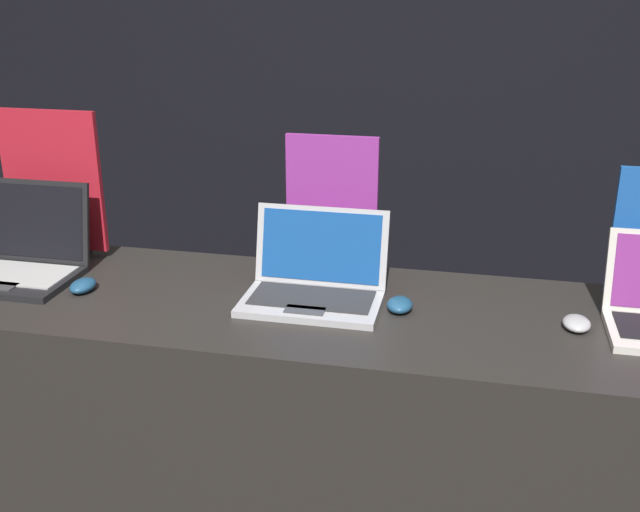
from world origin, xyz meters
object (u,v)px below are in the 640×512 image
object	(u,v)px
promo_stand_middle	(332,208)
mouse_back	(577,323)
mouse_front	(83,286)
laptop_front	(25,256)
mouse_middle	(400,305)
promo_stand_front	(53,187)
laptop_middle	(315,281)

from	to	relation	value
promo_stand_middle	mouse_back	bearing A→B (deg)	-21.25
mouse_front	promo_stand_middle	bearing A→B (deg)	25.58
mouse_back	laptop_front	bearing A→B (deg)	178.99
laptop_front	promo_stand_middle	world-z (taller)	promo_stand_middle
mouse_middle	promo_stand_middle	bearing A→B (deg)	133.03
laptop_front	mouse_middle	bearing A→B (deg)	-0.76
promo_stand_front	laptop_middle	distance (m)	0.95
laptop_front	mouse_front	distance (m)	0.25
promo_stand_middle	mouse_back	world-z (taller)	promo_stand_middle
promo_stand_front	mouse_back	bearing A→B (deg)	-7.99
promo_stand_middle	laptop_middle	bearing A→B (deg)	-90.00
promo_stand_front	mouse_back	size ratio (longest dim) A/B	4.97
promo_stand_front	mouse_back	world-z (taller)	promo_stand_front
mouse_front	promo_stand_middle	xyz separation A→B (m)	(0.69, 0.33, 0.19)
mouse_middle	mouse_back	distance (m)	0.47
promo_stand_front	laptop_middle	xyz separation A→B (m)	(0.92, -0.19, -0.17)
promo_stand_front	mouse_middle	size ratio (longest dim) A/B	5.08
laptop_front	laptop_middle	distance (m)	0.92
mouse_back	mouse_middle	bearing A→B (deg)	178.37
laptop_front	mouse_back	size ratio (longest dim) A/B	3.53
mouse_back	laptop_middle	bearing A→B (deg)	176.71
promo_stand_front	laptop_middle	size ratio (longest dim) A/B	1.23
promo_stand_middle	mouse_front	bearing A→B (deg)	-154.42
laptop_front	mouse_front	world-z (taller)	laptop_front
laptop_middle	laptop_front	bearing A→B (deg)	-179.22
promo_stand_front	mouse_middle	world-z (taller)	promo_stand_front
promo_stand_middle	promo_stand_front	bearing A→B (deg)	-176.88
mouse_middle	mouse_back	bearing A→B (deg)	-1.63
mouse_front	mouse_middle	world-z (taller)	mouse_middle
laptop_middle	promo_stand_middle	world-z (taller)	promo_stand_middle
mouse_middle	promo_stand_front	bearing A→B (deg)	169.48
laptop_middle	mouse_back	bearing A→B (deg)	-3.29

